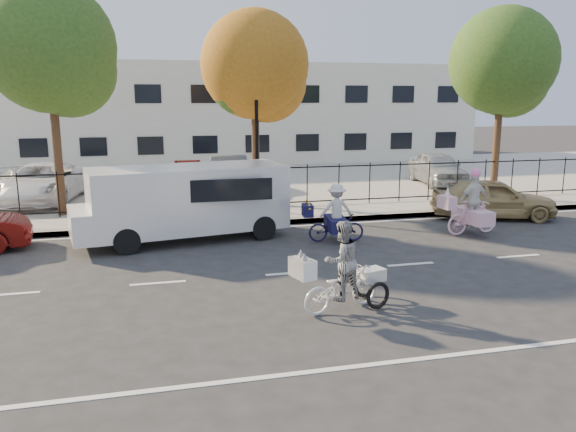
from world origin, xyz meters
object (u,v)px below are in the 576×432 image
object	(u,v)px
bull_bike	(335,219)
lot_car_c	(229,173)
gold_sedan	(493,198)
lot_car_d	(438,168)
unicorn_bike	(472,210)
lot_car_b	(43,183)
lamppost	(257,124)
white_van	(185,200)
lot_car_a	(26,185)
zebra_trike	(342,276)
pedestrian	(124,192)

from	to	relation	value
bull_bike	lot_car_c	world-z (taller)	bull_bike
gold_sedan	lot_car_d	xyz separation A→B (m)	(1.50, 6.59, 0.19)
unicorn_bike	gold_sedan	xyz separation A→B (m)	(1.95, 1.89, -0.05)
gold_sedan	bull_bike	bearing A→B (deg)	123.24
lot_car_b	lamppost	bearing A→B (deg)	-17.85
bull_bike	white_van	bearing A→B (deg)	80.36
lot_car_a	lamppost	bearing A→B (deg)	-46.41
white_van	zebra_trike	bearing A→B (deg)	-78.32
pedestrian	lot_car_c	size ratio (longest dim) A/B	0.38
gold_sedan	unicorn_bike	bearing A→B (deg)	151.81
bull_bike	lot_car_b	xyz separation A→B (m)	(-8.92, 7.74, 0.21)
gold_sedan	white_van	bearing A→B (deg)	110.53
white_van	lot_car_b	distance (m)	8.14
gold_sedan	lot_car_a	size ratio (longest dim) A/B	0.99
pedestrian	zebra_trike	bearing A→B (deg)	86.60
white_van	lot_car_c	distance (m)	7.94
zebra_trike	lot_car_c	bearing A→B (deg)	-16.06
lot_car_d	zebra_trike	bearing A→B (deg)	-116.49
lot_car_c	lot_car_d	bearing A→B (deg)	1.88
gold_sedan	pedestrian	bearing A→B (deg)	96.01
zebra_trike	pedestrian	xyz separation A→B (m)	(-4.31, 9.22, 0.30)
lot_car_b	pedestrian	bearing A→B (deg)	-41.91
unicorn_bike	lot_car_c	world-z (taller)	unicorn_bike
lot_car_a	lot_car_c	distance (m)	7.86
unicorn_bike	white_van	size ratio (longest dim) A/B	0.32
bull_bike	white_van	xyz separation A→B (m)	(-4.08, 1.20, 0.50)
lot_car_b	lot_car_c	world-z (taller)	lot_car_b
lamppost	lot_car_c	bearing A→B (deg)	94.32
gold_sedan	lot_car_d	bearing A→B (deg)	4.89
pedestrian	lamppost	bearing A→B (deg)	151.69
lamppost	zebra_trike	bearing A→B (deg)	-90.77
lamppost	zebra_trike	xyz separation A→B (m)	(-0.12, -9.23, -2.44)
unicorn_bike	bull_bike	world-z (taller)	unicorn_bike
lot_car_d	white_van	bearing A→B (deg)	-140.71
bull_bike	lot_car_d	world-z (taller)	bull_bike
zebra_trike	lot_car_d	distance (m)	16.18
bull_bike	unicorn_bike	bearing A→B (deg)	-85.77
white_van	lot_car_a	world-z (taller)	white_van
bull_bike	lot_car_a	size ratio (longest dim) A/B	0.45
gold_sedan	lot_car_a	distance (m)	17.09
lamppost	lot_car_d	xyz separation A→B (m)	(9.06, 4.08, -2.24)
pedestrian	unicorn_bike	bearing A→B (deg)	128.01
gold_sedan	lot_car_a	xyz separation A→B (m)	(-15.75, 6.62, 0.05)
unicorn_bike	white_van	world-z (taller)	white_van
white_van	pedestrian	bearing A→B (deg)	110.66
white_van	lot_car_d	distance (m)	13.68
bull_bike	lot_car_a	xyz separation A→B (m)	(-9.63, 8.32, 0.08)
pedestrian	lot_car_a	bearing A→B (deg)	-76.17
pedestrian	lot_car_b	size ratio (longest dim) A/B	0.32
bull_bike	lot_car_b	size ratio (longest dim) A/B	0.35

